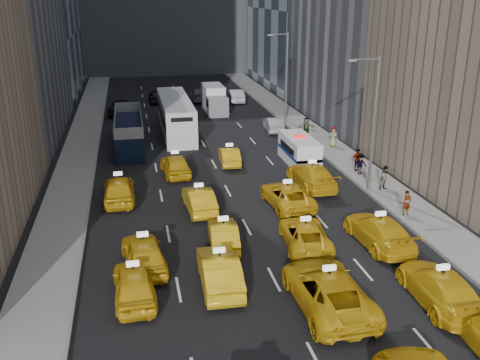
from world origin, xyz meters
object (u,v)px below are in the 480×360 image
object	(u,v)px
double_decker	(129,131)
pedestrian_0	(407,203)
nypd_van	(299,151)
box_truck	(214,99)
city_bus	(176,116)

from	to	relation	value
double_decker	pedestrian_0	world-z (taller)	double_decker
nypd_van	box_truck	distance (m)	20.12
nypd_van	double_decker	distance (m)	14.83
city_bus	box_truck	xyz separation A→B (m)	(5.03, 8.26, -0.22)
nypd_van	box_truck	bearing A→B (deg)	105.30
city_bus	box_truck	world-z (taller)	city_bus
nypd_van	double_decker	size ratio (longest dim) A/B	0.53
city_bus	pedestrian_0	size ratio (longest dim) A/B	8.26
pedestrian_0	double_decker	bearing A→B (deg)	115.62
city_bus	box_truck	distance (m)	9.67
nypd_van	pedestrian_0	xyz separation A→B (m)	(3.03, -11.51, -0.09)
double_decker	city_bus	distance (m)	6.19
double_decker	city_bus	xyz separation A→B (m)	(4.39, 4.36, 0.18)
city_bus	box_truck	bearing A→B (deg)	53.44
double_decker	pedestrian_0	size ratio (longest dim) A/B	6.56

